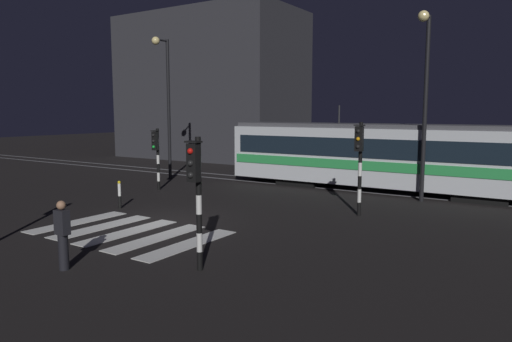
% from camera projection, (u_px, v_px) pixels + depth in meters
% --- Properties ---
extents(ground_plane, '(120.00, 120.00, 0.00)m').
position_uv_depth(ground_plane, '(162.00, 223.00, 16.48)').
color(ground_plane, black).
extents(rail_near, '(80.00, 0.12, 0.03)m').
position_uv_depth(rail_near, '(297.00, 186.00, 24.73)').
color(rail_near, '#59595E').
rests_on(rail_near, ground).
extents(rail_far, '(80.00, 0.12, 0.03)m').
position_uv_depth(rail_far, '(309.00, 182.00, 25.93)').
color(rail_far, '#59595E').
rests_on(rail_far, ground).
extents(crosswalk_zebra, '(5.82, 3.79, 0.02)m').
position_uv_depth(crosswalk_zebra, '(128.00, 232.00, 15.21)').
color(crosswalk_zebra, silver).
rests_on(crosswalk_zebra, ground).
extents(traffic_light_corner_near_right, '(0.36, 0.42, 3.24)m').
position_uv_depth(traffic_light_corner_near_right, '(196.00, 184.00, 11.24)').
color(traffic_light_corner_near_right, black).
rests_on(traffic_light_corner_near_right, ground).
extents(traffic_light_corner_far_left, '(0.36, 0.42, 3.02)m').
position_uv_depth(traffic_light_corner_far_left, '(156.00, 150.00, 23.20)').
color(traffic_light_corner_far_left, black).
rests_on(traffic_light_corner_far_left, ground).
extents(traffic_light_corner_far_right, '(0.36, 0.42, 3.46)m').
position_uv_depth(traffic_light_corner_far_right, '(360.00, 154.00, 17.35)').
color(traffic_light_corner_far_right, black).
rests_on(traffic_light_corner_far_right, ground).
extents(street_lamp_trackside_left, '(0.44, 1.21, 7.88)m').
position_uv_depth(street_lamp_trackside_left, '(165.00, 92.00, 26.76)').
color(street_lamp_trackside_left, black).
rests_on(street_lamp_trackside_left, ground).
extents(street_lamp_trackside_right, '(0.44, 1.21, 7.80)m').
position_uv_depth(street_lamp_trackside_right, '(425.00, 86.00, 19.71)').
color(street_lamp_trackside_right, black).
rests_on(street_lamp_trackside_right, ground).
extents(tram, '(16.00, 2.58, 4.15)m').
position_uv_depth(tram, '(385.00, 156.00, 22.78)').
color(tram, silver).
rests_on(tram, ground).
extents(pedestrian_waiting_at_kerb, '(0.36, 0.24, 1.71)m').
position_uv_depth(pedestrian_waiting_at_kerb, '(63.00, 235.00, 11.51)').
color(pedestrian_waiting_at_kerb, black).
rests_on(pedestrian_waiting_at_kerb, ground).
extents(bollard_island_edge, '(0.12, 0.12, 1.11)m').
position_uv_depth(bollard_island_edge, '(120.00, 195.00, 18.93)').
color(bollard_island_edge, black).
rests_on(bollard_island_edge, ground).
extents(building_backdrop, '(14.86, 8.00, 11.74)m').
position_uv_depth(building_backdrop, '(211.00, 87.00, 39.93)').
color(building_backdrop, '#2D2D33').
rests_on(building_backdrop, ground).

